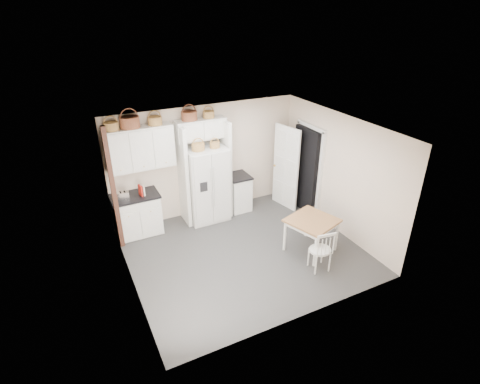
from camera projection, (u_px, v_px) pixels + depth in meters
floor at (244, 252)px, 7.70m from camera, size 4.50×4.50×0.00m
ceiling at (245, 130)px, 6.53m from camera, size 4.50×4.50×0.00m
wall_back at (206, 160)px, 8.71m from camera, size 4.50×0.00×4.50m
wall_left at (125, 223)px, 6.22m from camera, size 0.00×4.00×4.00m
wall_right at (338, 174)px, 8.01m from camera, size 0.00×4.00×4.00m
refrigerator at (206, 184)px, 8.55m from camera, size 0.91×0.73×1.76m
base_cab_left at (137, 215)px, 8.16m from camera, size 0.96×0.61×0.89m
base_cab_right at (238, 193)px, 9.14m from camera, size 0.49×0.58×0.86m
dining_table at (311, 235)px, 7.60m from camera, size 1.10×1.10×0.72m
windsor_chair at (320, 250)px, 7.03m from camera, size 0.47×0.43×0.85m
counter_left at (135, 196)px, 7.95m from camera, size 1.00×0.65×0.04m
counter_right at (238, 176)px, 8.94m from camera, size 0.53×0.62×0.04m
toaster at (123, 196)px, 7.73m from camera, size 0.27×0.19×0.17m
cookbook_red at (140, 190)px, 7.87m from camera, size 0.06×0.16×0.24m
cookbook_cream at (144, 190)px, 7.90m from camera, size 0.03×0.14×0.21m
basket_upper_a at (111, 126)px, 7.27m from camera, size 0.29×0.29×0.16m
basket_upper_b at (130, 122)px, 7.40m from camera, size 0.39×0.39×0.23m
basket_upper_c at (155, 121)px, 7.62m from camera, size 0.29×0.29×0.17m
basket_bridge_a at (189, 116)px, 7.90m from camera, size 0.34×0.34×0.19m
basket_bridge_b at (209, 114)px, 8.09m from camera, size 0.26×0.26×0.15m
basket_fridge_a at (198, 147)px, 7.97m from camera, size 0.28×0.28×0.15m
basket_fridge_b at (215, 145)px, 8.13m from camera, size 0.22×0.22×0.12m
upper_cabinet at (140, 148)px, 7.71m from camera, size 1.40×0.34×0.90m
bridge_cabinet at (201, 129)px, 8.15m from camera, size 1.12×0.34×0.45m
fridge_panel_left at (183, 176)px, 8.28m from camera, size 0.08×0.60×2.30m
fridge_panel_right at (225, 168)px, 8.68m from camera, size 0.08×0.60×2.30m
trim_post at (113, 190)px, 7.32m from camera, size 0.09×0.09×2.60m
doorway_void at (306, 170)px, 8.90m from camera, size 0.18×0.85×2.05m
door_slab at (286, 168)px, 9.02m from camera, size 0.21×0.79×2.05m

